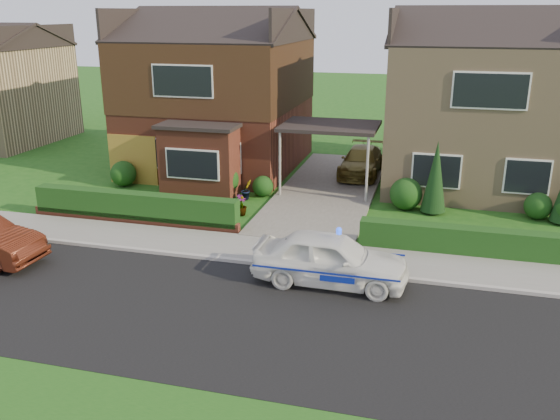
% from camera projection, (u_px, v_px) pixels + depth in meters
% --- Properties ---
extents(ground, '(120.00, 120.00, 0.00)m').
position_uv_depth(ground, '(246.00, 317.00, 14.32)').
color(ground, '#194C14').
rests_on(ground, ground).
extents(road, '(60.00, 6.00, 0.02)m').
position_uv_depth(road, '(246.00, 317.00, 14.32)').
color(road, black).
rests_on(road, ground).
extents(kerb, '(60.00, 0.16, 0.12)m').
position_uv_depth(kerb, '(278.00, 266.00, 17.09)').
color(kerb, '#9E9993').
rests_on(kerb, ground).
extents(sidewalk, '(60.00, 2.00, 0.10)m').
position_uv_depth(sidewalk, '(287.00, 252.00, 18.06)').
color(sidewalk, slate).
rests_on(sidewalk, ground).
extents(driveway, '(3.80, 12.00, 0.12)m').
position_uv_depth(driveway, '(328.00, 190.00, 24.38)').
color(driveway, '#666059').
rests_on(driveway, ground).
extents(house_left, '(7.50, 9.53, 7.25)m').
position_uv_depth(house_left, '(218.00, 85.00, 27.25)').
color(house_left, brown).
rests_on(house_left, ground).
extents(house_right, '(7.50, 8.06, 7.25)m').
position_uv_depth(house_right, '(482.00, 97.00, 24.56)').
color(house_right, tan).
rests_on(house_right, ground).
extents(carport_link, '(3.80, 3.00, 2.77)m').
position_uv_depth(carport_link, '(330.00, 127.00, 23.51)').
color(carport_link, black).
rests_on(carport_link, ground).
extents(garage_door, '(2.20, 0.10, 2.10)m').
position_uv_depth(garage_door, '(133.00, 160.00, 25.12)').
color(garage_door, olive).
rests_on(garage_door, ground).
extents(dwarf_wall, '(7.70, 0.25, 0.36)m').
position_uv_depth(dwarf_wall, '(134.00, 219.00, 20.53)').
color(dwarf_wall, brown).
rests_on(dwarf_wall, ground).
extents(hedge_left, '(7.50, 0.55, 0.90)m').
position_uv_depth(hedge_left, '(136.00, 223.00, 20.73)').
color(hedge_left, black).
rests_on(hedge_left, ground).
extents(hedge_right, '(7.50, 0.55, 0.80)m').
position_uv_depth(hedge_right, '(484.00, 257.00, 17.81)').
color(hedge_right, black).
rests_on(hedge_right, ground).
extents(shrub_left_far, '(1.08, 1.08, 1.08)m').
position_uv_depth(shrub_left_far, '(123.00, 174.00, 24.92)').
color(shrub_left_far, black).
rests_on(shrub_left_far, ground).
extents(shrub_left_mid, '(1.32, 1.32, 1.32)m').
position_uv_depth(shrub_left_mid, '(222.00, 180.00, 23.60)').
color(shrub_left_mid, black).
rests_on(shrub_left_mid, ground).
extents(shrub_left_near, '(0.84, 0.84, 0.84)m').
position_uv_depth(shrub_left_near, '(263.00, 186.00, 23.56)').
color(shrub_left_near, black).
rests_on(shrub_left_near, ground).
extents(shrub_right_near, '(1.20, 1.20, 1.20)m').
position_uv_depth(shrub_right_near, '(406.00, 194.00, 21.96)').
color(shrub_right_near, black).
rests_on(shrub_right_near, ground).
extents(shrub_right_mid, '(0.96, 0.96, 0.96)m').
position_uv_depth(shrub_right_mid, '(538.00, 206.00, 20.97)').
color(shrub_right_mid, black).
rests_on(shrub_right_mid, ground).
extents(conifer_a, '(0.90, 0.90, 2.60)m').
position_uv_depth(conifer_a, '(435.00, 179.00, 21.31)').
color(conifer_a, black).
rests_on(conifer_a, ground).
extents(police_car, '(3.85, 4.21, 1.59)m').
position_uv_depth(police_car, '(330.00, 259.00, 15.90)').
color(police_car, white).
rests_on(police_car, ground).
extents(driveway_car, '(1.72, 4.13, 1.19)m').
position_uv_depth(driveway_car, '(361.00, 161.00, 26.24)').
color(driveway_car, brown).
rests_on(driveway_car, driveway).
extents(potted_plant_a, '(0.37, 0.26, 0.68)m').
position_uv_depth(potted_plant_a, '(170.00, 185.00, 23.96)').
color(potted_plant_a, gray).
rests_on(potted_plant_a, ground).
extents(potted_plant_b, '(0.56, 0.54, 0.79)m').
position_uv_depth(potted_plant_b, '(246.00, 190.00, 23.14)').
color(potted_plant_b, gray).
rests_on(potted_plant_b, ground).
extents(potted_plant_c, '(0.51, 0.51, 0.75)m').
position_uv_depth(potted_plant_c, '(241.00, 206.00, 21.35)').
color(potted_plant_c, gray).
rests_on(potted_plant_c, ground).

